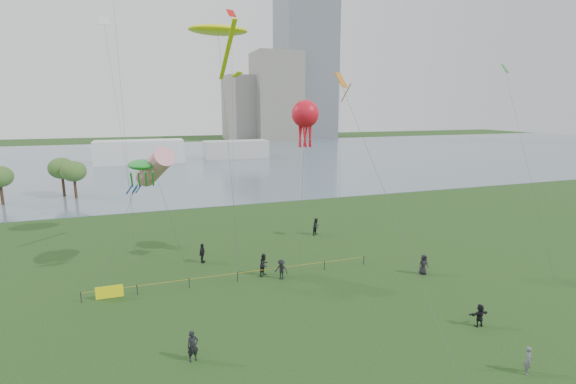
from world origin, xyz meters
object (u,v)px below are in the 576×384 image
object	(u,v)px
kite_flyer	(528,360)
kite_stingray	(218,31)
kite_octopus	(305,115)
fence	(162,285)

from	to	relation	value
kite_flyer	kite_stingray	distance (m)	34.85
kite_stingray	kite_octopus	world-z (taller)	kite_stingray
fence	kite_octopus	xyz separation A→B (m)	(12.83, 1.83, 13.29)
fence	kite_flyer	distance (m)	25.56
fence	kite_flyer	xyz separation A→B (m)	(18.75, -17.37, 0.25)
kite_stingray	kite_octopus	distance (m)	11.59
kite_flyer	kite_stingray	bearing A→B (deg)	73.16
kite_stingray	kite_octopus	bearing A→B (deg)	-40.12
fence	kite_stingray	world-z (taller)	kite_stingray
kite_stingray	fence	bearing A→B (deg)	-125.47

